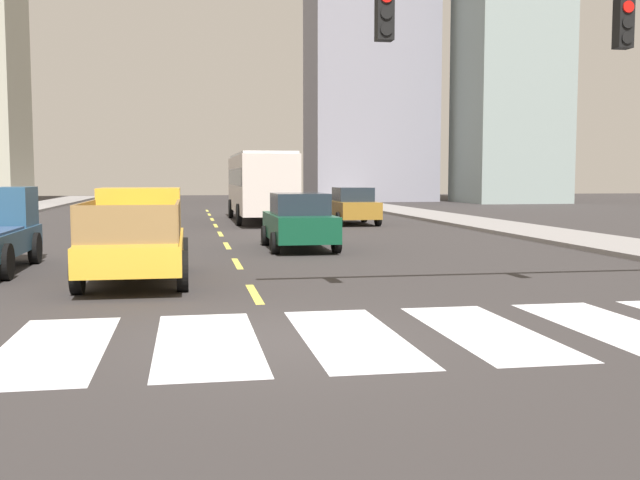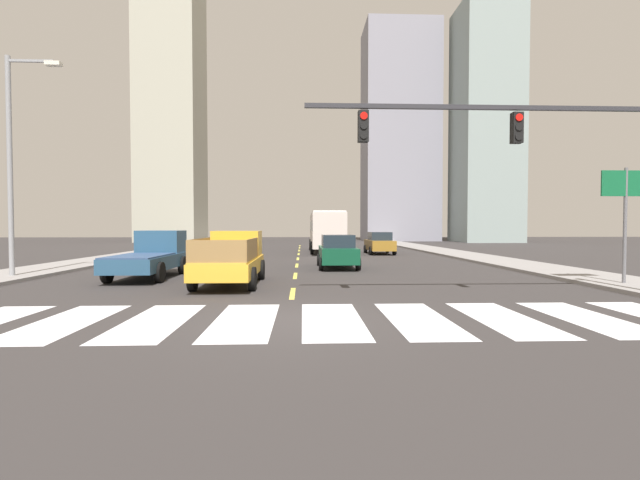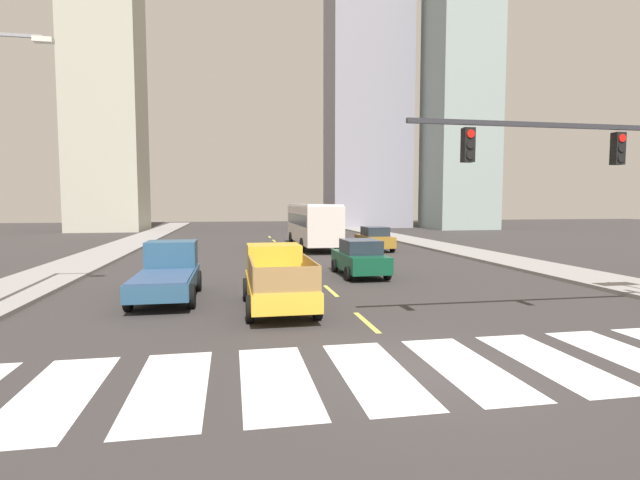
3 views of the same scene
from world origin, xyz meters
The scene contains 21 objects.
ground_plane centered at (0.00, 0.00, 0.00)m, with size 160.00×160.00×0.00m, color #322E2E.
sidewalk_right centered at (12.05, 18.00, 0.07)m, with size 3.27×110.00×0.15m, color gray.
crosswalk_stripe_3 centered at (-2.97, 0.00, 0.00)m, with size 1.36×3.98×0.01m, color silver.
crosswalk_stripe_4 centered at (-0.99, 0.00, 0.00)m, with size 1.36×3.98×0.01m, color silver.
crosswalk_stripe_5 centered at (0.99, 0.00, 0.00)m, with size 1.36×3.98×0.01m, color silver.
crosswalk_stripe_6 centered at (2.97, 0.00, 0.00)m, with size 1.36×3.98×0.01m, color silver.
crosswalk_stripe_7 centered at (4.96, 0.00, 0.00)m, with size 1.36×3.98×0.01m, color silver.
lane_dash_0 centered at (0.00, 4.00, 0.00)m, with size 0.16×2.40×0.01m, color #DFD24D.
lane_dash_1 centered at (0.00, 9.00, 0.00)m, with size 0.16×2.40×0.01m, color #DFD24D.
lane_dash_2 centered at (0.00, 14.00, 0.00)m, with size 0.16×2.40×0.01m, color #DFD24D.
lane_dash_3 centered at (0.00, 19.00, 0.00)m, with size 0.16×2.40×0.01m, color #DFD24D.
lane_dash_4 centered at (0.00, 24.00, 0.00)m, with size 0.16×2.40×0.01m, color #DFD24D.
lane_dash_5 centered at (0.00, 29.00, 0.00)m, with size 0.16×2.40×0.01m, color #DFD24D.
lane_dash_6 centered at (0.00, 34.00, 0.00)m, with size 0.16×2.40×0.01m, color #DFD24D.
lane_dash_7 centered at (0.00, 39.00, 0.00)m, with size 0.16×2.40×0.01m, color #DFD24D.
pickup_stakebed centered at (-2.32, 6.57, 0.94)m, with size 2.18×5.20×1.96m.
city_bus centered at (2.29, 26.69, 1.95)m, with size 2.72×10.80×3.32m.
sedan_far centered at (2.13, 12.48, 0.86)m, with size 2.02×4.40×1.72m.
sedan_mid centered at (6.34, 23.89, 0.86)m, with size 2.02×4.40×1.72m.
block_mid_left centered at (15.25, 56.89, 16.35)m, with size 10.98×8.13×32.70m, color gray.
block_mid_right centered at (25.91, 50.08, 16.35)m, with size 8.03×7.82×32.70m, color #8C9D9A.
Camera 1 is at (-1.21, -9.95, 2.22)m, focal length 41.68 mm.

